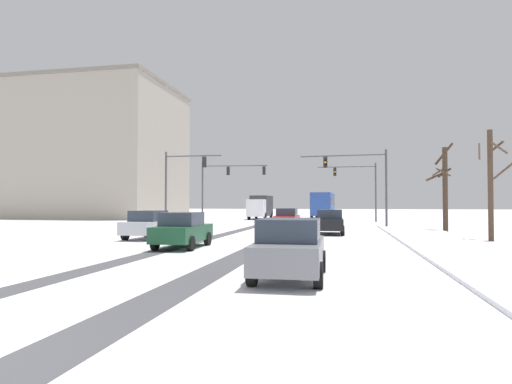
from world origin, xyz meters
name	(u,v)px	position (x,y,z in m)	size (l,w,h in m)	color
wheel_track_left_lane	(266,243)	(1.96, 17.56, 0.00)	(1.15, 38.63, 0.01)	#4C4C51
wheel_track_right_lane	(196,242)	(-1.81, 17.56, 0.00)	(0.93, 38.63, 0.01)	#4C4C51
sidewalk_kerb_right	(459,249)	(10.71, 15.80, 0.06)	(4.00, 38.63, 0.12)	white
traffic_signal_far_left	(225,179)	(-6.79, 41.33, 4.69)	(7.21, 0.87, 6.50)	#47474C
traffic_signal_far_right	(359,182)	(7.54, 45.13, 4.45)	(6.40, 0.38, 6.50)	#47474C
traffic_signal_near_left	(181,176)	(-7.98, 31.15, 4.36)	(5.05, 0.40, 6.50)	#47474C
traffic_signal_near_right	(361,174)	(7.26, 33.25, 4.50)	(7.23, 0.62, 6.50)	#47474C
car_red_lead	(287,218)	(1.26, 31.29, 0.82)	(1.84, 4.10, 1.62)	red
car_black_second	(330,222)	(4.93, 24.75, 0.82)	(1.91, 4.14, 1.62)	black
car_silver_third	(149,225)	(-5.09, 18.88, 0.82)	(1.92, 4.14, 1.62)	#B7BABF
car_dark_green_fourth	(183,230)	(-1.41, 14.55, 0.82)	(1.91, 4.14, 1.62)	#194C2D
car_grey_fifth	(290,248)	(4.40, 7.41, 0.82)	(1.89, 4.13, 1.62)	slate
bus_oncoming	(323,204)	(3.16, 54.70, 1.99)	(2.88, 11.06, 3.38)	#284793
box_truck_delivery	(260,206)	(-4.67, 50.66, 1.63)	(2.33, 7.41, 3.02)	silver
bare_tree_sidewalk_mid	(491,181)	(13.64, 21.13, 3.21)	(1.77, 1.91, 6.01)	#4C3828
bare_tree_sidewalk_far	(444,185)	(12.99, 29.15, 3.33)	(2.00, 1.99, 6.47)	#423023
office_building_far_left_block	(93,153)	(-29.70, 52.39, 9.37)	(23.32, 18.18, 18.72)	#A89E8E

